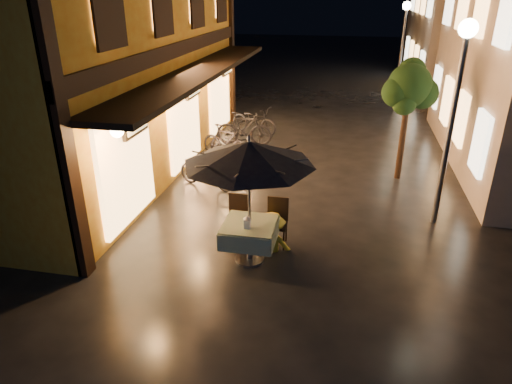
% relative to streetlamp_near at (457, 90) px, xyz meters
% --- Properties ---
extents(ground, '(90.00, 90.00, 0.00)m').
position_rel_streetlamp_near_xyz_m(ground, '(-3.00, -2.00, -2.92)').
color(ground, black).
rests_on(ground, ground).
extents(west_building, '(5.90, 11.40, 7.40)m').
position_rel_streetlamp_near_xyz_m(west_building, '(-8.72, 2.00, 0.79)').
color(west_building, '#BF7119').
rests_on(west_building, ground).
extents(east_building_far, '(7.30, 10.30, 7.30)m').
position_rel_streetlamp_near_xyz_m(east_building_far, '(4.49, 16.00, 0.74)').
color(east_building_far, '#C6B09E').
rests_on(east_building_far, ground).
extents(street_tree, '(1.43, 1.20, 3.15)m').
position_rel_streetlamp_near_xyz_m(street_tree, '(-0.59, 2.51, -0.50)').
color(street_tree, black).
rests_on(street_tree, ground).
extents(streetlamp_near, '(0.36, 0.36, 4.23)m').
position_rel_streetlamp_near_xyz_m(streetlamp_near, '(0.00, 0.00, 0.00)').
color(streetlamp_near, '#59595E').
rests_on(streetlamp_near, ground).
extents(streetlamp_far, '(0.36, 0.36, 4.23)m').
position_rel_streetlamp_near_xyz_m(streetlamp_far, '(0.00, 12.00, 0.00)').
color(streetlamp_far, '#59595E').
rests_on(streetlamp_far, ground).
extents(cafe_table, '(0.99, 0.99, 0.78)m').
position_rel_streetlamp_near_xyz_m(cafe_table, '(-3.67, -2.33, -2.33)').
color(cafe_table, '#59595E').
rests_on(cafe_table, ground).
extents(patio_umbrella, '(2.35, 2.35, 2.46)m').
position_rel_streetlamp_near_xyz_m(patio_umbrella, '(-3.67, -2.33, -0.77)').
color(patio_umbrella, '#59595E').
rests_on(patio_umbrella, ground).
extents(cafe_chair_left, '(0.42, 0.42, 0.97)m').
position_rel_streetlamp_near_xyz_m(cafe_chair_left, '(-4.07, -1.59, -2.38)').
color(cafe_chair_left, black).
rests_on(cafe_chair_left, ground).
extents(cafe_chair_right, '(0.42, 0.42, 0.97)m').
position_rel_streetlamp_near_xyz_m(cafe_chair_right, '(-3.27, -1.59, -2.38)').
color(cafe_chair_right, black).
rests_on(cafe_chair_right, ground).
extents(table_lantern, '(0.16, 0.16, 0.25)m').
position_rel_streetlamp_near_xyz_m(table_lantern, '(-3.67, -2.51, -2.00)').
color(table_lantern, white).
rests_on(table_lantern, cafe_table).
extents(person_orange, '(0.73, 0.61, 1.36)m').
position_rel_streetlamp_near_xyz_m(person_orange, '(-4.00, -1.76, -2.24)').
color(person_orange, '#B85424').
rests_on(person_orange, ground).
extents(person_yellow, '(1.04, 0.70, 1.49)m').
position_rel_streetlamp_near_xyz_m(person_yellow, '(-3.33, -1.83, -2.17)').
color(person_yellow, yellow).
rests_on(person_yellow, ground).
extents(bicycle_0, '(1.79, 1.10, 0.89)m').
position_rel_streetlamp_near_xyz_m(bicycle_0, '(-5.49, 0.85, -2.47)').
color(bicycle_0, black).
rests_on(bicycle_0, ground).
extents(bicycle_1, '(1.78, 1.12, 1.04)m').
position_rel_streetlamp_near_xyz_m(bicycle_1, '(-5.57, 3.04, -2.40)').
color(bicycle_1, black).
rests_on(bicycle_1, ground).
extents(bicycle_2, '(1.83, 1.01, 0.91)m').
position_rel_streetlamp_near_xyz_m(bicycle_2, '(-5.30, 3.11, -2.46)').
color(bicycle_2, black).
rests_on(bicycle_2, ground).
extents(bicycle_3, '(1.84, 0.61, 1.09)m').
position_rel_streetlamp_near_xyz_m(bicycle_3, '(-5.34, 4.45, -2.37)').
color(bicycle_3, black).
rests_on(bicycle_3, ground).
extents(bicycle_4, '(1.96, 1.36, 0.98)m').
position_rel_streetlamp_near_xyz_m(bicycle_4, '(-5.28, 5.77, -2.43)').
color(bicycle_4, black).
rests_on(bicycle_4, ground).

